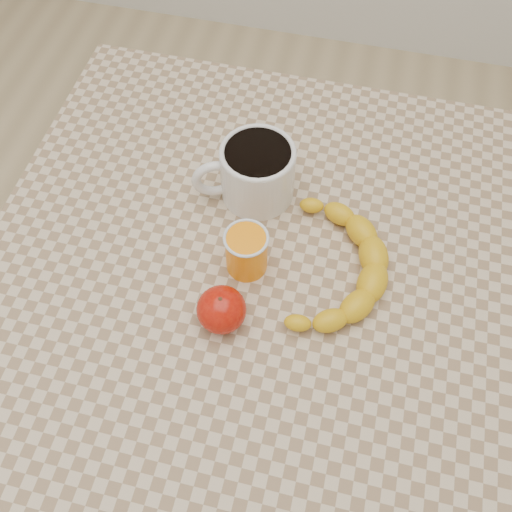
% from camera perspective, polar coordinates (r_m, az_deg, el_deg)
% --- Properties ---
extents(ground, '(3.00, 3.00, 0.00)m').
position_cam_1_polar(ground, '(1.51, 0.00, -15.51)').
color(ground, tan).
rests_on(ground, ground).
extents(table, '(0.80, 0.80, 0.75)m').
position_cam_1_polar(table, '(0.89, 0.00, -3.56)').
color(table, tan).
rests_on(table, ground).
extents(coffee_mug, '(0.17, 0.15, 0.09)m').
position_cam_1_polar(coffee_mug, '(0.85, -0.05, 8.51)').
color(coffee_mug, silver).
rests_on(coffee_mug, table).
extents(orange_juice_glass, '(0.06, 0.06, 0.07)m').
position_cam_1_polar(orange_juice_glass, '(0.78, -0.96, 0.50)').
color(orange_juice_glass, orange).
rests_on(orange_juice_glass, table).
extents(apple, '(0.09, 0.09, 0.06)m').
position_cam_1_polar(apple, '(0.75, -3.48, -5.37)').
color(apple, '#940A04').
rests_on(apple, table).
extents(banana, '(0.23, 0.29, 0.04)m').
position_cam_1_polar(banana, '(0.80, 7.74, -1.02)').
color(banana, gold).
rests_on(banana, table).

